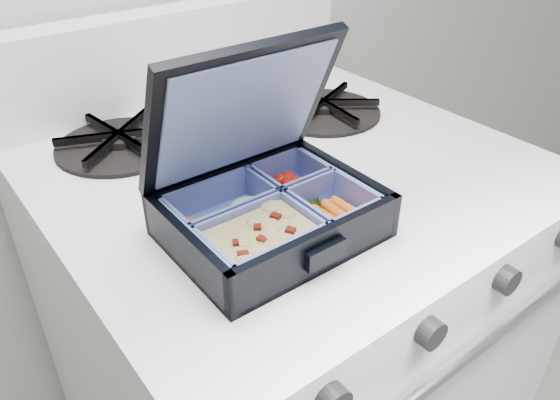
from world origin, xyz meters
TOP-DOWN VIEW (x-y plane):
  - stove at (0.05, 1.67)m, footprint 0.62×0.62m
  - bento_box at (-0.06, 1.54)m, footprint 0.21×0.17m
  - burner_grate at (0.20, 1.75)m, footprint 0.24×0.24m
  - burner_grate_rear at (-0.11, 1.83)m, footprint 0.23×0.23m
  - fork at (-0.05, 1.67)m, footprint 0.11×0.16m

SIDE VIEW (x-z plane):
  - stove at x=0.05m, z-range 0.00..0.92m
  - fork at x=-0.05m, z-range 0.92..0.93m
  - burner_grate_rear at x=-0.11m, z-range 0.92..0.95m
  - burner_grate at x=0.20m, z-range 0.92..0.95m
  - bento_box at x=-0.06m, z-range 0.92..0.98m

